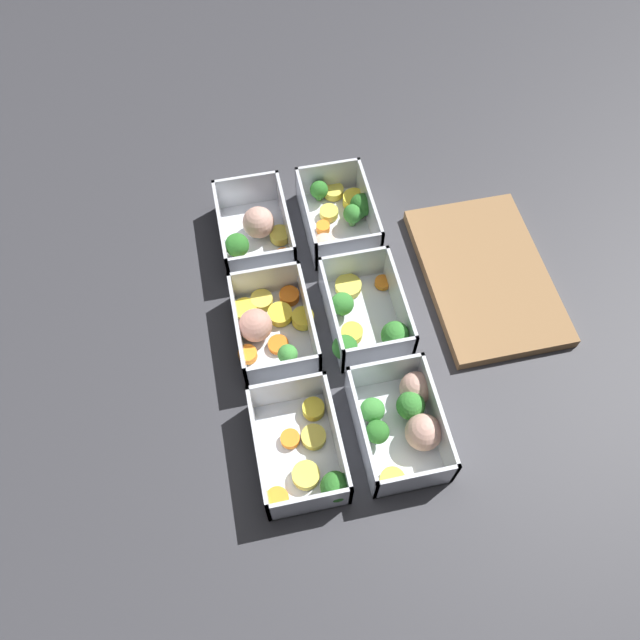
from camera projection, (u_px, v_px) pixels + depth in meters
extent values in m
plane|color=#38383D|center=(320.00, 328.00, 0.91)|extent=(4.00, 4.00, 0.00)
cube|color=silver|center=(256.00, 239.00, 0.99)|extent=(0.16, 0.11, 0.00)
cube|color=silver|center=(222.00, 232.00, 0.96)|extent=(0.16, 0.01, 0.06)
cube|color=silver|center=(286.00, 222.00, 0.97)|extent=(0.16, 0.00, 0.06)
cube|color=silver|center=(247.00, 190.00, 1.00)|extent=(0.01, 0.11, 0.06)
cube|color=silver|center=(262.00, 267.00, 0.93)|extent=(0.01, 0.11, 0.06)
cylinder|color=orange|center=(239.00, 274.00, 0.95)|extent=(0.04, 0.04, 0.01)
cylinder|color=orange|center=(253.00, 268.00, 0.96)|extent=(0.03, 0.03, 0.01)
sphere|color=#D19E8C|center=(258.00, 222.00, 0.97)|extent=(0.07, 0.07, 0.05)
cylinder|color=#DBC647|center=(280.00, 235.00, 0.98)|extent=(0.04, 0.04, 0.01)
cylinder|color=#407A37|center=(239.00, 254.00, 0.97)|extent=(0.01, 0.01, 0.02)
sphere|color=#2D7228|center=(237.00, 245.00, 0.95)|extent=(0.04, 0.04, 0.04)
cylinder|color=orange|center=(283.00, 256.00, 0.96)|extent=(0.03, 0.03, 0.01)
cube|color=silver|center=(275.00, 335.00, 0.90)|extent=(0.16, 0.11, 0.00)
cube|color=silver|center=(238.00, 331.00, 0.87)|extent=(0.16, 0.01, 0.06)
cube|color=silver|center=(309.00, 319.00, 0.88)|extent=(0.16, 0.00, 0.06)
cube|color=silver|center=(265.00, 281.00, 0.92)|extent=(0.01, 0.11, 0.06)
cube|color=silver|center=(284.00, 373.00, 0.84)|extent=(0.01, 0.11, 0.06)
cylinder|color=orange|center=(248.00, 354.00, 0.88)|extent=(0.03, 0.03, 0.01)
cylinder|color=yellow|center=(245.00, 310.00, 0.92)|extent=(0.04, 0.04, 0.01)
cylinder|color=#519448|center=(288.00, 360.00, 0.87)|extent=(0.01, 0.01, 0.02)
sphere|color=#42933D|center=(288.00, 354.00, 0.86)|extent=(0.03, 0.03, 0.03)
sphere|color=tan|center=(255.00, 325.00, 0.88)|extent=(0.06, 0.06, 0.05)
cylinder|color=orange|center=(289.00, 296.00, 0.93)|extent=(0.04, 0.04, 0.01)
cylinder|color=orange|center=(278.00, 345.00, 0.89)|extent=(0.03, 0.03, 0.01)
cylinder|color=yellow|center=(280.00, 314.00, 0.91)|extent=(0.05, 0.05, 0.01)
cylinder|color=yellow|center=(303.00, 318.00, 0.91)|extent=(0.05, 0.05, 0.02)
cylinder|color=#DBC647|center=(262.00, 300.00, 0.92)|extent=(0.04, 0.04, 0.01)
cube|color=silver|center=(299.00, 452.00, 0.82)|extent=(0.16, 0.11, 0.00)
cube|color=silver|center=(259.00, 453.00, 0.79)|extent=(0.16, 0.01, 0.06)
cube|color=silver|center=(337.00, 437.00, 0.80)|extent=(0.16, 0.00, 0.06)
cube|color=silver|center=(287.00, 390.00, 0.83)|extent=(0.01, 0.11, 0.06)
cube|color=silver|center=(310.00, 504.00, 0.75)|extent=(0.01, 0.11, 0.06)
cylinder|color=orange|center=(277.00, 499.00, 0.78)|extent=(0.03, 0.03, 0.01)
cylinder|color=#407A37|center=(335.00, 491.00, 0.78)|extent=(0.01, 0.01, 0.01)
sphere|color=#2D7228|center=(335.00, 486.00, 0.76)|extent=(0.04, 0.04, 0.04)
cylinder|color=#DBC647|center=(314.00, 437.00, 0.82)|extent=(0.04, 0.04, 0.01)
cylinder|color=orange|center=(290.00, 439.00, 0.82)|extent=(0.03, 0.03, 0.01)
cylinder|color=yellow|center=(313.00, 409.00, 0.84)|extent=(0.04, 0.04, 0.02)
cylinder|color=#DBC647|center=(306.00, 475.00, 0.79)|extent=(0.04, 0.04, 0.02)
cube|color=silver|center=(337.00, 225.00, 1.01)|extent=(0.16, 0.11, 0.00)
cube|color=silver|center=(306.00, 218.00, 0.97)|extent=(0.16, 0.00, 0.06)
cube|color=silver|center=(369.00, 208.00, 0.99)|extent=(0.16, 0.01, 0.06)
cube|color=silver|center=(328.00, 178.00, 1.02)|extent=(0.01, 0.11, 0.06)
cube|color=silver|center=(349.00, 252.00, 0.94)|extent=(0.01, 0.11, 0.06)
cylinder|color=orange|center=(323.00, 228.00, 0.99)|extent=(0.03, 0.03, 0.01)
cylinder|color=#DBC647|center=(333.00, 191.00, 1.03)|extent=(0.05, 0.05, 0.01)
cylinder|color=#DBC647|center=(329.00, 213.00, 1.01)|extent=(0.04, 0.04, 0.01)
cylinder|color=#49883F|center=(352.00, 221.00, 1.00)|extent=(0.01, 0.01, 0.01)
sphere|color=#388433|center=(353.00, 214.00, 0.98)|extent=(0.03, 0.03, 0.03)
cylinder|color=yellow|center=(354.00, 200.00, 1.02)|extent=(0.04, 0.04, 0.02)
sphere|color=beige|center=(325.00, 245.00, 0.96)|extent=(0.05, 0.05, 0.04)
cylinder|color=#407A37|center=(319.00, 197.00, 1.03)|extent=(0.01, 0.01, 0.01)
sphere|color=#2D7228|center=(319.00, 190.00, 1.01)|extent=(0.03, 0.03, 0.03)
cylinder|color=#407A37|center=(361.00, 213.00, 1.01)|extent=(0.01, 0.01, 0.01)
sphere|color=#2D7228|center=(362.00, 205.00, 0.99)|extent=(0.04, 0.04, 0.04)
cube|color=silver|center=(364.00, 319.00, 0.92)|extent=(0.16, 0.11, 0.00)
cube|color=silver|center=(331.00, 315.00, 0.89)|extent=(0.16, 0.00, 0.06)
cube|color=silver|center=(399.00, 302.00, 0.90)|extent=(0.16, 0.01, 0.06)
cube|color=silver|center=(353.00, 265.00, 0.93)|extent=(0.01, 0.11, 0.06)
cube|color=silver|center=(379.00, 355.00, 0.85)|extent=(0.01, 0.11, 0.06)
cylinder|color=#49883F|center=(393.00, 343.00, 0.89)|extent=(0.01, 0.01, 0.02)
sphere|color=#388433|center=(395.00, 335.00, 0.87)|extent=(0.04, 0.04, 0.04)
cylinder|color=#407A37|center=(344.00, 354.00, 0.88)|extent=(0.01, 0.01, 0.02)
sphere|color=#2D7228|center=(345.00, 347.00, 0.86)|extent=(0.04, 0.04, 0.04)
cylinder|color=#DBC647|center=(348.00, 286.00, 0.94)|extent=(0.05, 0.05, 0.01)
cylinder|color=#49883F|center=(342.00, 311.00, 0.92)|extent=(0.01, 0.01, 0.01)
sphere|color=#388433|center=(342.00, 304.00, 0.90)|extent=(0.03, 0.03, 0.03)
cylinder|color=orange|center=(383.00, 283.00, 0.94)|extent=(0.03, 0.03, 0.01)
cylinder|color=yellow|center=(352.00, 333.00, 0.90)|extent=(0.04, 0.04, 0.01)
cube|color=silver|center=(396.00, 432.00, 0.83)|extent=(0.16, 0.11, 0.00)
cube|color=silver|center=(361.00, 432.00, 0.80)|extent=(0.16, 0.00, 0.06)
cube|color=silver|center=(436.00, 417.00, 0.81)|extent=(0.16, 0.01, 0.06)
cube|color=silver|center=(384.00, 372.00, 0.84)|extent=(0.01, 0.11, 0.06)
cube|color=silver|center=(416.00, 482.00, 0.77)|extent=(0.01, 0.11, 0.06)
cylinder|color=yellow|center=(392.00, 480.00, 0.79)|extent=(0.04, 0.04, 0.01)
cylinder|color=#407A37|center=(376.00, 437.00, 0.82)|extent=(0.01, 0.01, 0.02)
sphere|color=#2D7228|center=(377.00, 432.00, 0.80)|extent=(0.03, 0.03, 0.03)
sphere|color=#D19E8C|center=(416.00, 388.00, 0.84)|extent=(0.05, 0.05, 0.05)
cylinder|color=#49883F|center=(409.00, 411.00, 0.84)|extent=(0.01, 0.01, 0.01)
sphere|color=#388433|center=(411.00, 406.00, 0.82)|extent=(0.04, 0.04, 0.04)
cylinder|color=#519448|center=(371.00, 415.00, 0.83)|extent=(0.01, 0.01, 0.01)
sphere|color=#42933D|center=(372.00, 410.00, 0.82)|extent=(0.03, 0.03, 0.03)
sphere|color=#D19E8C|center=(423.00, 432.00, 0.80)|extent=(0.06, 0.06, 0.05)
cube|color=olive|center=(486.00, 275.00, 0.95)|extent=(0.28, 0.18, 0.02)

